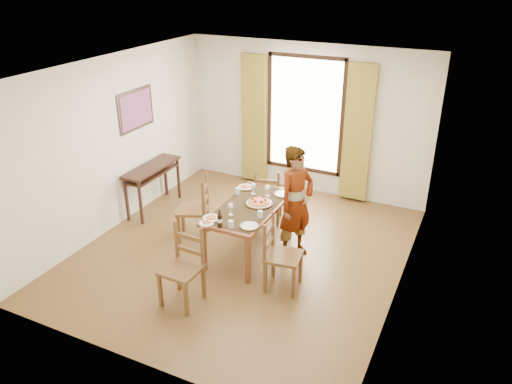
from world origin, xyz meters
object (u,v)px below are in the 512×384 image
at_px(console_table, 152,172).
at_px(dining_table, 249,210).
at_px(pasta_platter, 259,201).
at_px(man, 296,203).

bearing_deg(console_table, dining_table, -14.47).
height_order(console_table, dining_table, console_table).
bearing_deg(dining_table, console_table, 165.53).
height_order(console_table, pasta_platter, pasta_platter).
bearing_deg(dining_table, pasta_platter, 43.06).
xyz_separation_m(console_table, dining_table, (2.10, -0.54, -0.00)).
relative_size(man, pasta_platter, 4.21).
bearing_deg(console_table, pasta_platter, -11.34).
xyz_separation_m(dining_table, man, (0.64, 0.19, 0.16)).
bearing_deg(man, dining_table, 129.79).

